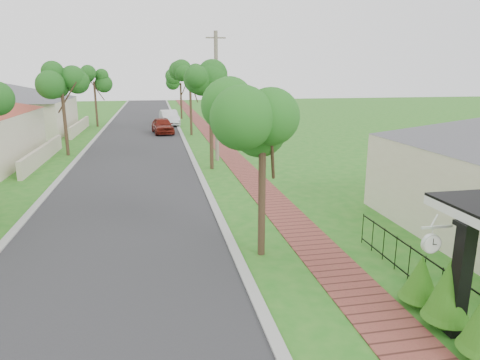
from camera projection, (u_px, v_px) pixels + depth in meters
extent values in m
plane|color=#226F1A|center=(239.00, 329.00, 9.37)|extent=(160.00, 160.00, 0.00)
cube|color=#28282B|center=(135.00, 158.00, 27.83)|extent=(7.00, 120.00, 0.02)
cube|color=#9E9E99|center=(191.00, 156.00, 28.51)|extent=(0.30, 120.00, 0.10)
cube|color=#9E9E99|center=(76.00, 161.00, 27.15)|extent=(0.30, 120.00, 0.10)
cube|color=brown|center=(230.00, 155.00, 29.00)|extent=(1.50, 120.00, 0.03)
cube|color=black|center=(461.00, 278.00, 8.96)|extent=(0.30, 0.30, 2.52)
cube|color=black|center=(454.00, 326.00, 9.24)|extent=(0.48, 0.48, 0.24)
cube|color=black|center=(468.00, 224.00, 8.66)|extent=(0.42, 0.42, 0.10)
cube|color=black|center=(443.00, 269.00, 10.05)|extent=(0.03, 8.00, 0.03)
cube|color=black|center=(439.00, 300.00, 10.25)|extent=(0.03, 8.00, 0.03)
cylinder|color=black|center=(460.00, 301.00, 9.53)|extent=(0.02, 0.02, 1.00)
cylinder|color=black|center=(441.00, 287.00, 10.16)|extent=(0.02, 0.02, 1.00)
cylinder|color=black|center=(424.00, 274.00, 10.79)|extent=(0.02, 0.02, 1.00)
cylinder|color=black|center=(409.00, 263.00, 11.43)|extent=(0.02, 0.02, 1.00)
cylinder|color=black|center=(396.00, 253.00, 12.06)|extent=(0.02, 0.02, 1.00)
cylinder|color=black|center=(384.00, 244.00, 12.70)|extent=(0.02, 0.02, 1.00)
cylinder|color=black|center=(373.00, 236.00, 13.33)|extent=(0.02, 0.02, 1.00)
cylinder|color=black|center=(363.00, 228.00, 13.96)|extent=(0.02, 0.02, 1.00)
cylinder|color=#382619|center=(211.00, 130.00, 24.31)|extent=(0.22, 0.22, 4.55)
sphere|color=#134813|center=(211.00, 87.00, 23.72)|extent=(1.70, 1.70, 1.70)
cylinder|color=#382619|center=(191.00, 107.00, 37.58)|extent=(0.22, 0.22, 4.90)
sphere|color=#134813|center=(190.00, 77.00, 36.95)|extent=(1.70, 1.70, 1.70)
cylinder|color=#382619|center=(181.00, 101.00, 50.99)|extent=(0.22, 0.22, 4.20)
sphere|color=#134813|center=(180.00, 82.00, 50.44)|extent=(1.70, 1.70, 1.70)
cylinder|color=#382619|center=(65.00, 119.00, 28.29)|extent=(0.22, 0.22, 4.90)
sphere|color=#134813|center=(61.00, 79.00, 27.66)|extent=(1.70, 1.70, 1.70)
cylinder|color=#382619|center=(96.00, 104.00, 43.55)|extent=(0.22, 0.22, 4.55)
sphere|color=#134813|center=(94.00, 80.00, 42.96)|extent=(1.70, 1.70, 1.70)
sphere|color=#135B12|center=(446.00, 312.00, 9.34)|extent=(0.79, 0.79, 0.79)
cone|color=#135B12|center=(449.00, 285.00, 9.18)|extent=(0.90, 0.90, 1.31)
sphere|color=#135B12|center=(419.00, 294.00, 10.29)|extent=(0.74, 0.74, 0.74)
cone|color=#135B12|center=(421.00, 275.00, 10.17)|extent=(0.84, 0.84, 1.00)
cube|color=#BFB299|center=(43.00, 154.00, 26.66)|extent=(0.25, 10.00, 1.00)
cube|color=beige|center=(4.00, 117.00, 38.54)|extent=(11.00, 10.00, 3.00)
pyramid|color=#4C4C51|center=(1.00, 91.00, 37.97)|extent=(15.56, 15.56, 1.60)
cube|color=#BFB299|center=(80.00, 127.00, 39.98)|extent=(0.25, 10.00, 1.00)
imported|color=maroon|center=(162.00, 126.00, 38.92)|extent=(2.20, 4.43, 1.45)
imported|color=silver|center=(169.00, 118.00, 45.03)|extent=(2.13, 4.87, 1.56)
cylinder|color=#382619|center=(262.00, 193.00, 12.73)|extent=(0.22, 0.22, 3.92)
sphere|color=#266E20|center=(263.00, 123.00, 12.22)|extent=(1.95, 1.95, 1.95)
cylinder|color=gray|center=(217.00, 98.00, 26.27)|extent=(0.24, 0.24, 7.84)
cube|color=gray|center=(216.00, 38.00, 25.40)|extent=(1.20, 0.08, 0.08)
cube|color=white|center=(437.00, 227.00, 9.01)|extent=(0.71, 0.05, 0.05)
cylinder|color=white|center=(432.00, 235.00, 9.03)|extent=(0.02, 0.02, 0.31)
cylinder|color=white|center=(431.00, 244.00, 9.08)|extent=(0.43, 0.10, 0.43)
cylinder|color=white|center=(433.00, 245.00, 9.03)|extent=(0.37, 0.01, 0.37)
cylinder|color=white|center=(430.00, 243.00, 9.13)|extent=(0.37, 0.01, 0.37)
cube|color=black|center=(433.00, 242.00, 9.00)|extent=(0.02, 0.01, 0.14)
cube|color=black|center=(435.00, 245.00, 9.03)|extent=(0.09, 0.01, 0.02)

